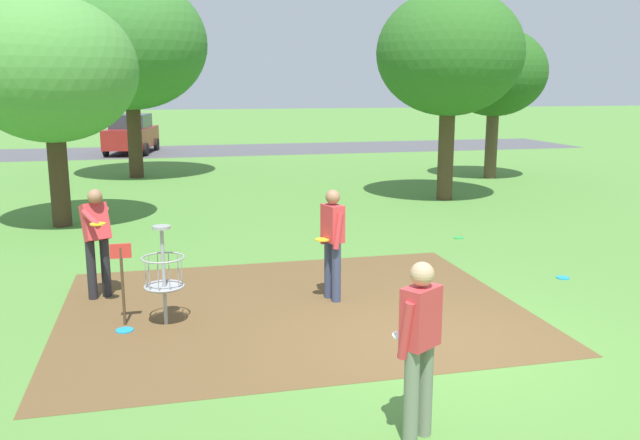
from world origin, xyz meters
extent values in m
plane|color=#518438|center=(0.00, 0.00, 0.00)|extent=(160.00, 160.00, 0.00)
cube|color=brown|center=(-1.53, 1.77, 0.00)|extent=(6.65, 5.22, 0.01)
cylinder|color=#9E9EA3|center=(-3.36, 1.55, 0.68)|extent=(0.05, 0.05, 1.35)
cylinder|color=#9E9EA3|center=(-3.36, 1.55, 1.37)|extent=(0.24, 0.24, 0.04)
torus|color=#9E9EA3|center=(-3.36, 1.55, 0.95)|extent=(0.58, 0.58, 0.02)
torus|color=#9E9EA3|center=(-3.36, 1.55, 0.55)|extent=(0.55, 0.55, 0.03)
cylinder|color=#9E9EA3|center=(-3.36, 1.55, 0.53)|extent=(0.48, 0.48, 0.02)
cylinder|color=gray|center=(-3.12, 1.55, 0.75)|extent=(0.01, 0.01, 0.40)
cylinder|color=gray|center=(-3.17, 1.69, 0.75)|extent=(0.01, 0.01, 0.40)
cylinder|color=gray|center=(-3.29, 1.77, 0.75)|extent=(0.01, 0.01, 0.40)
cylinder|color=gray|center=(-3.43, 1.77, 0.75)|extent=(0.01, 0.01, 0.40)
cylinder|color=gray|center=(-3.55, 1.69, 0.75)|extent=(0.01, 0.01, 0.40)
cylinder|color=gray|center=(-3.60, 1.55, 0.75)|extent=(0.01, 0.01, 0.40)
cylinder|color=gray|center=(-3.55, 1.41, 0.75)|extent=(0.01, 0.01, 0.40)
cylinder|color=gray|center=(-3.43, 1.32, 0.75)|extent=(0.01, 0.01, 0.40)
cylinder|color=gray|center=(-3.29, 1.32, 0.75)|extent=(0.01, 0.01, 0.40)
cylinder|color=gray|center=(-3.17, 1.41, 0.75)|extent=(0.01, 0.01, 0.40)
cylinder|color=#4C3823|center=(-3.91, 1.65, 0.55)|extent=(0.04, 0.04, 1.10)
cube|color=red|center=(-3.91, 1.65, 1.05)|extent=(0.28, 0.03, 0.20)
cylinder|color=slate|center=(-1.20, -2.14, 0.46)|extent=(0.14, 0.14, 0.92)
cylinder|color=slate|center=(-1.01, -2.02, 0.46)|extent=(0.14, 0.14, 0.92)
cube|color=#D1383D|center=(-1.10, -2.08, 1.20)|extent=(0.42, 0.38, 0.56)
sphere|color=tan|center=(-1.10, -2.08, 1.60)|extent=(0.22, 0.22, 0.22)
cylinder|color=#D1383D|center=(-1.27, -2.16, 1.12)|extent=(0.16, 0.19, 0.55)
cylinder|color=#D1383D|center=(-0.96, -1.96, 1.12)|extent=(0.16, 0.19, 0.55)
cylinder|color=white|center=(-1.20, -1.93, 0.97)|extent=(0.22, 0.22, 0.02)
cylinder|color=#232328|center=(-4.24, 3.02, 0.46)|extent=(0.14, 0.14, 0.92)
cylinder|color=#232328|center=(-4.44, 2.93, 0.46)|extent=(0.14, 0.14, 0.92)
cube|color=#D1383D|center=(-4.34, 2.98, 1.20)|extent=(0.49, 0.50, 0.60)
sphere|color=#9E7051|center=(-4.32, 2.92, 1.60)|extent=(0.22, 0.22, 0.22)
cylinder|color=#D1383D|center=(-4.36, 2.64, 1.32)|extent=(0.32, 0.57, 0.21)
cylinder|color=gold|center=(-4.25, 2.38, 1.29)|extent=(0.22, 0.22, 0.02)
cylinder|color=#D1383D|center=(-4.27, 3.21, 1.25)|extent=(0.28, 0.47, 0.37)
cylinder|color=#384260|center=(-0.83, 1.95, 0.46)|extent=(0.14, 0.14, 0.92)
cylinder|color=#384260|center=(-0.89, 2.16, 0.46)|extent=(0.14, 0.14, 0.92)
cube|color=#D1383D|center=(-0.86, 2.05, 1.20)|extent=(0.32, 0.41, 0.56)
sphere|color=#9E7051|center=(-0.86, 2.05, 1.60)|extent=(0.22, 0.22, 0.22)
cylinder|color=#D1383D|center=(-0.82, 1.87, 1.12)|extent=(0.18, 0.13, 0.55)
cylinder|color=#D1383D|center=(-0.93, 2.23, 1.12)|extent=(0.18, 0.13, 0.55)
cylinder|color=gold|center=(-1.03, 2.00, 0.97)|extent=(0.22, 0.22, 0.02)
cylinder|color=#1E93DB|center=(-3.91, 1.41, 0.01)|extent=(0.23, 0.23, 0.02)
cylinder|color=#1E93DB|center=(3.25, 2.24, 0.01)|extent=(0.22, 0.22, 0.02)
cylinder|color=green|center=(2.80, 5.41, 0.01)|extent=(0.21, 0.21, 0.02)
cylinder|color=#422D1E|center=(-4.22, 16.75, 1.31)|extent=(0.49, 0.49, 2.62)
ellipsoid|color=#38752D|center=(-4.22, 16.75, 4.59)|extent=(5.26, 5.26, 4.47)
cylinder|color=#4C3823|center=(4.50, 10.03, 1.28)|extent=(0.44, 0.44, 2.57)
ellipsoid|color=#2D6623|center=(4.50, 10.03, 4.08)|extent=(4.03, 4.03, 3.43)
cylinder|color=brown|center=(7.86, 13.76, 1.16)|extent=(0.42, 0.42, 2.32)
ellipsoid|color=#285B1E|center=(7.86, 13.76, 3.63)|extent=(3.50, 3.50, 2.97)
cylinder|color=#422D1E|center=(-5.64, 8.71, 1.07)|extent=(0.43, 0.43, 2.13)
ellipsoid|color=#4C8E3D|center=(-5.64, 8.71, 3.57)|extent=(3.82, 3.82, 3.25)
cube|color=#4C4C51|center=(0.00, 25.90, 0.00)|extent=(36.00, 6.00, 0.01)
cube|color=maroon|center=(-4.70, 25.40, 0.75)|extent=(2.53, 4.46, 0.90)
cube|color=#2D333D|center=(-4.70, 25.40, 1.52)|extent=(1.95, 2.43, 0.64)
cylinder|color=black|center=(-5.35, 26.84, 0.30)|extent=(0.29, 0.62, 0.60)
cylinder|color=black|center=(-3.58, 26.52, 0.30)|extent=(0.29, 0.62, 0.60)
cylinder|color=black|center=(-5.82, 24.28, 0.30)|extent=(0.29, 0.62, 0.60)
cylinder|color=black|center=(-4.05, 23.96, 0.30)|extent=(0.29, 0.62, 0.60)
camera|label=1|loc=(-3.30, -7.38, 3.26)|focal=37.25mm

